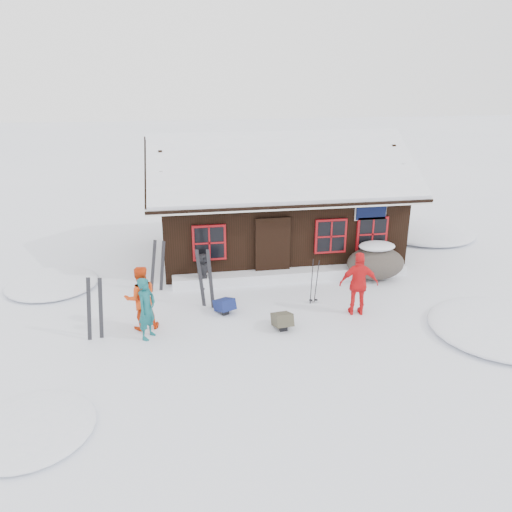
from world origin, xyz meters
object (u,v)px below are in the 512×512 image
object	(u,v)px
boulder	(376,262)
skier_orange_right	(359,284)
backpack_olive	(282,322)
skier_orange_left	(141,298)
ski_poles	(314,282)
ski_pair_left	(95,310)
skier_teal	(147,308)
skier_crouched	(203,271)
backpack_blue	(225,307)

from	to	relation	value
boulder	skier_orange_right	bearing A→B (deg)	-122.19
backpack_olive	skier_orange_left	bearing A→B (deg)	164.09
skier_orange_right	ski_poles	size ratio (longest dim) A/B	1.30
skier_orange_left	ski_pair_left	distance (m)	1.16
skier_teal	ski_poles	size ratio (longest dim) A/B	1.17
skier_crouched	ski_poles	size ratio (longest dim) A/B	0.81
backpack_blue	backpack_olive	bearing A→B (deg)	-63.22
skier_teal	ski_poles	bearing A→B (deg)	-43.98
skier_orange_left	backpack_olive	bearing A→B (deg)	160.05
skier_orange_right	skier_crouched	bearing A→B (deg)	-22.00
ski_pair_left	backpack_blue	world-z (taller)	ski_pair_left
skier_orange_right	backpack_olive	xyz separation A→B (m)	(-2.22, -0.46, -0.74)
skier_orange_left	skier_crouched	bearing A→B (deg)	-136.77
boulder	ski_poles	xyz separation A→B (m)	(-2.46, -1.46, 0.10)
backpack_blue	backpack_olive	xyz separation A→B (m)	(1.38, -1.15, 0.01)
ski_pair_left	ski_poles	xyz separation A→B (m)	(5.91, 1.11, -0.16)
skier_orange_right	ski_pair_left	xyz separation A→B (m)	(-6.90, -0.23, -0.09)
ski_poles	backpack_olive	world-z (taller)	ski_poles
ski_pair_left	backpack_blue	distance (m)	3.48
skier_crouched	ski_pair_left	size ratio (longest dim) A/B	0.65
backpack_blue	backpack_olive	distance (m)	1.80
ski_pair_left	backpack_blue	bearing A→B (deg)	17.29
backpack_blue	backpack_olive	size ratio (longest dim) A/B	0.95
backpack_blue	skier_orange_left	bearing A→B (deg)	170.11
skier_orange_left	backpack_blue	bearing A→B (deg)	-176.58
skier_crouched	backpack_olive	xyz separation A→B (m)	(1.83, -2.98, -0.39)
skier_orange_right	backpack_olive	size ratio (longest dim) A/B	3.00
skier_teal	ski_pair_left	distance (m)	1.26
skier_orange_left	ski_poles	bearing A→B (deg)	178.36
skier_teal	boulder	size ratio (longest dim) A/B	0.87
skier_teal	backpack_blue	distance (m)	2.39
skier_orange_right	ski_poles	xyz separation A→B (m)	(-0.99, 0.88, -0.25)
boulder	backpack_blue	distance (m)	5.35
skier_orange_right	backpack_olive	bearing A→B (deg)	21.59
boulder	backpack_olive	distance (m)	4.65
ski_pair_left	boulder	bearing A→B (deg)	18.74
boulder	backpack_blue	size ratio (longest dim) A/B	3.27
ski_poles	backpack_blue	size ratio (longest dim) A/B	2.41
skier_orange_right	backpack_blue	bearing A→B (deg)	-1.01
skier_teal	backpack_olive	xyz separation A→B (m)	(3.43, -0.09, -0.65)
skier_teal	skier_orange_right	xyz separation A→B (m)	(5.64, 0.37, 0.09)
skier_crouched	ski_poles	xyz separation A→B (m)	(3.06, -1.64, 0.09)
boulder	ski_poles	size ratio (longest dim) A/B	1.36
skier_orange_left	backpack_blue	world-z (taller)	skier_orange_left
skier_teal	skier_orange_left	distance (m)	0.56
skier_orange_left	boulder	xyz separation A→B (m)	(7.28, 2.17, -0.31)
skier_orange_left	ski_pair_left	bearing A→B (deg)	9.46
skier_orange_right	backpack_olive	world-z (taller)	skier_orange_right
skier_orange_left	ski_poles	xyz separation A→B (m)	(4.81, 0.72, -0.21)
skier_orange_left	backpack_blue	xyz separation A→B (m)	(2.20, 0.53, -0.70)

